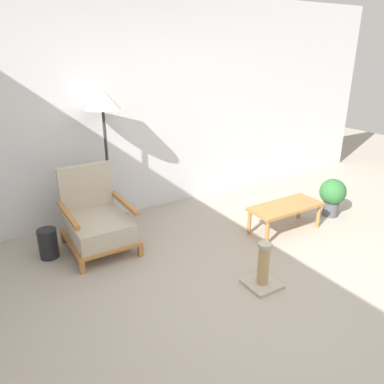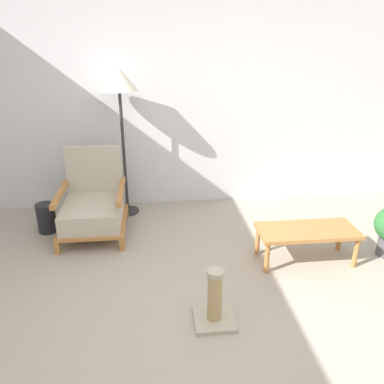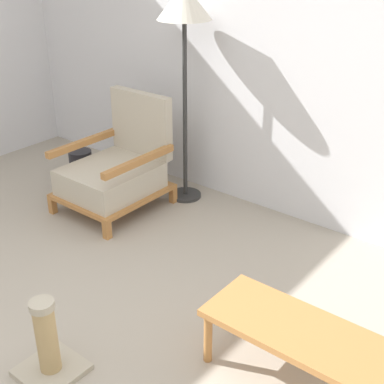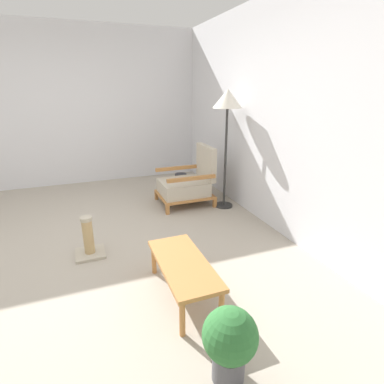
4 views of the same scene
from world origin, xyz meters
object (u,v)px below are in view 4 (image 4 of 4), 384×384
at_px(coffee_table, 183,266).
at_px(armchair, 188,183).
at_px(vase, 181,183).
at_px(scratching_post, 89,241).
at_px(potted_plant, 230,341).
at_px(floor_lamp, 227,106).

bearing_deg(coffee_table, armchair, 158.89).
relative_size(vase, scratching_post, 0.72).
xyz_separation_m(armchair, vase, (-0.52, 0.06, -0.16)).
distance_m(armchair, potted_plant, 2.96).
bearing_deg(scratching_post, floor_lamp, 110.47).
bearing_deg(floor_lamp, scratching_post, -69.53).
xyz_separation_m(floor_lamp, coffee_table, (1.70, -1.24, -1.17)).
height_order(armchair, coffee_table, armchair).
height_order(floor_lamp, scratching_post, floor_lamp).
bearing_deg(armchair, potted_plant, -15.34).
relative_size(armchair, vase, 2.72).
relative_size(armchair, floor_lamp, 0.52).
height_order(vase, scratching_post, scratching_post).
relative_size(floor_lamp, potted_plant, 3.34).
xyz_separation_m(potted_plant, scratching_post, (-1.80, -0.71, -0.13)).
distance_m(coffee_table, scratching_post, 1.21).
xyz_separation_m(coffee_table, vase, (-2.54, 0.84, -0.13)).
relative_size(armchair, scratching_post, 1.97).
relative_size(armchair, potted_plant, 1.74).
distance_m(armchair, coffee_table, 2.17).
bearing_deg(scratching_post, vase, 135.12).
bearing_deg(coffee_table, potted_plant, -0.12).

